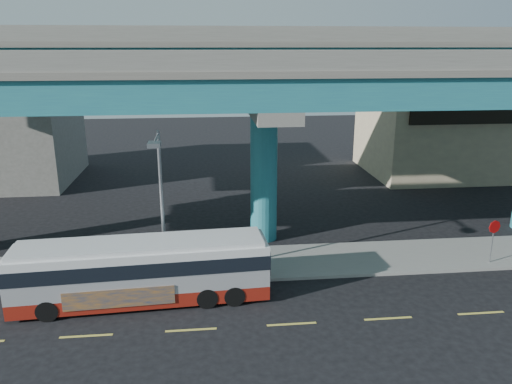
{
  "coord_description": "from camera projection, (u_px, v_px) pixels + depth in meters",
  "views": [
    {
      "loc": [
        -3.3,
        -17.68,
        10.73
      ],
      "look_at": [
        -0.97,
        4.0,
        4.29
      ],
      "focal_mm": 35.0,
      "sensor_mm": 36.0,
      "label": 1
    }
  ],
  "objects": [
    {
      "name": "ground",
      "position": [
        290.0,
        320.0,
        20.23
      ],
      "size": [
        120.0,
        120.0,
        0.0
      ],
      "primitive_type": "plane",
      "color": "black",
      "rests_on": "ground"
    },
    {
      "name": "sidewalk",
      "position": [
        272.0,
        262.0,
        25.46
      ],
      "size": [
        70.0,
        4.0,
        0.15
      ],
      "primitive_type": "cube",
      "color": "gray",
      "rests_on": "ground"
    },
    {
      "name": "lane_markings",
      "position": [
        292.0,
        324.0,
        19.95
      ],
      "size": [
        58.0,
        0.12,
        0.01
      ],
      "color": "#D8C64C",
      "rests_on": "ground"
    },
    {
      "name": "viaduct",
      "position": [
        264.0,
        76.0,
        26.33
      ],
      "size": [
        52.0,
        12.4,
        11.7
      ],
      "color": "#20657A",
      "rests_on": "ground"
    },
    {
      "name": "building_beige",
      "position": [
        451.0,
        132.0,
        43.0
      ],
      "size": [
        14.0,
        10.23,
        7.0
      ],
      "color": "#BFB289",
      "rests_on": "ground"
    },
    {
      "name": "transit_bus",
      "position": [
        142.0,
        269.0,
        21.33
      ],
      "size": [
        10.94,
        2.95,
        2.77
      ],
      "rotation": [
        0.0,
        0.0,
        0.06
      ],
      "color": "maroon",
      "rests_on": "ground"
    },
    {
      "name": "parked_car",
      "position": [
        60.0,
        256.0,
        24.29
      ],
      "size": [
        2.48,
        4.38,
        1.37
      ],
      "primitive_type": "imported",
      "rotation": [
        0.0,
        0.0,
        1.46
      ],
      "color": "#2D2D32",
      "rests_on": "sidewalk"
    },
    {
      "name": "street_lamp",
      "position": [
        160.0,
        188.0,
        21.65
      ],
      "size": [
        0.5,
        2.33,
        7.04
      ],
      "color": "gray",
      "rests_on": "sidewalk"
    },
    {
      "name": "stop_sign",
      "position": [
        494.0,
        233.0,
        24.85
      ],
      "size": [
        0.67,
        0.16,
        2.24
      ],
      "rotation": [
        0.0,
        0.0,
        -0.21
      ],
      "color": "gray",
      "rests_on": "sidewalk"
    }
  ]
}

